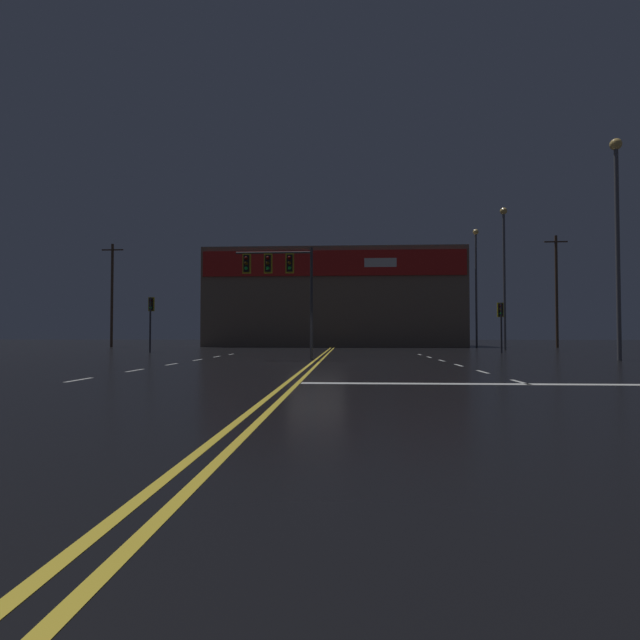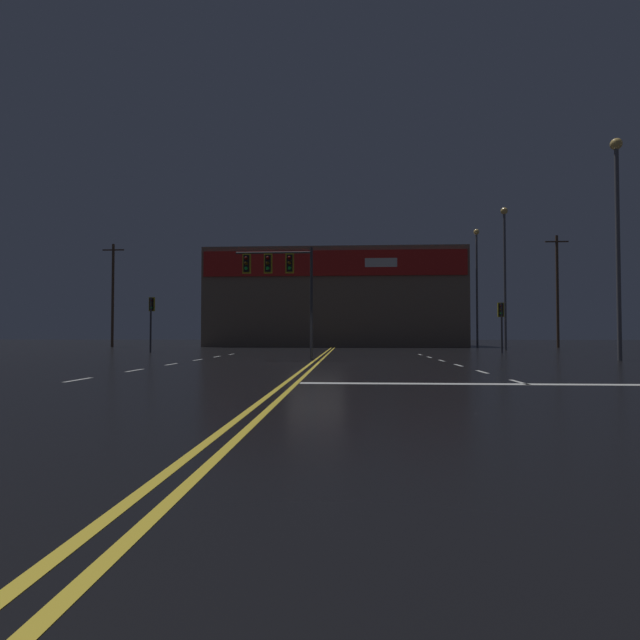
# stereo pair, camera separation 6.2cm
# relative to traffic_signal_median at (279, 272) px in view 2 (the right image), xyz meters

# --- Properties ---
(ground_plane) EXTENTS (200.00, 200.00, 0.00)m
(ground_plane) POSITION_rel_traffic_signal_median_xyz_m (1.99, -2.27, -4.36)
(ground_plane) COLOR black
(road_markings) EXTENTS (17.55, 60.00, 0.01)m
(road_markings) POSITION_rel_traffic_signal_median_xyz_m (3.27, -4.34, -4.36)
(road_markings) COLOR gold
(road_markings) RESTS_ON ground
(traffic_signal_median) EXTENTS (3.85, 0.36, 5.58)m
(traffic_signal_median) POSITION_rel_traffic_signal_median_xyz_m (0.00, 0.00, 0.00)
(traffic_signal_median) COLOR #38383D
(traffic_signal_median) RESTS_ON ground
(traffic_signal_corner_northwest) EXTENTS (0.42, 0.36, 3.88)m
(traffic_signal_corner_northwest) POSITION_rel_traffic_signal_median_xyz_m (-10.40, 9.79, -1.51)
(traffic_signal_corner_northwest) COLOR #38383D
(traffic_signal_corner_northwest) RESTS_ON ground
(traffic_signal_corner_northeast) EXTENTS (0.42, 0.36, 3.44)m
(traffic_signal_corner_northeast) POSITION_rel_traffic_signal_median_xyz_m (13.89, 10.14, -1.84)
(traffic_signal_corner_northeast) COLOR #38383D
(traffic_signal_corner_northeast) RESTS_ON ground
(streetlight_near_left) EXTENTS (0.56, 0.56, 11.51)m
(streetlight_near_left) POSITION_rel_traffic_signal_median_xyz_m (16.05, 16.20, 2.79)
(streetlight_near_left) COLOR #59595E
(streetlight_near_left) RESTS_ON ground
(streetlight_median_approach) EXTENTS (0.56, 0.56, 11.84)m
(streetlight_median_approach) POSITION_rel_traffic_signal_median_xyz_m (16.31, 25.99, 2.97)
(streetlight_median_approach) COLOR #59595E
(streetlight_median_approach) RESTS_ON ground
(streetlight_far_right) EXTENTS (0.56, 0.56, 10.77)m
(streetlight_far_right) POSITION_rel_traffic_signal_median_xyz_m (16.46, 0.16, 2.39)
(streetlight_far_right) COLOR #59595E
(streetlight_far_right) RESTS_ON ground
(building_backdrop) EXTENTS (26.98, 10.23, 10.21)m
(building_backdrop) POSITION_rel_traffic_signal_median_xyz_m (1.99, 30.27, 0.76)
(building_backdrop) COLOR #7A6651
(building_backdrop) RESTS_ON ground
(utility_pole_row) EXTENTS (46.06, 0.26, 10.81)m
(utility_pole_row) POSITION_rel_traffic_signal_median_xyz_m (1.98, 24.45, 1.15)
(utility_pole_row) COLOR #4C3828
(utility_pole_row) RESTS_ON ground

